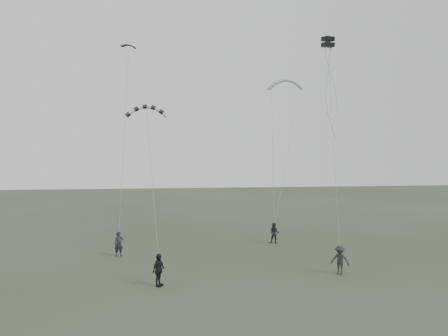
{
  "coord_description": "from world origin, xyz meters",
  "views": [
    {
      "loc": [
        -3.86,
        -28.56,
        7.95
      ],
      "look_at": [
        0.62,
        5.22,
        6.76
      ],
      "focal_mm": 35.0,
      "sensor_mm": 36.0,
      "label": 1
    }
  ],
  "objects": [
    {
      "name": "flyer_far",
      "position": [
        7.36,
        -1.55,
        0.95
      ],
      "size": [
        1.41,
        1.26,
        1.89
      ],
      "primitive_type": "imported",
      "rotation": [
        0.0,
        0.0,
        -0.58
      ],
      "color": "#27282C",
      "rests_on": "ground"
    },
    {
      "name": "kite_pale_large",
      "position": [
        7.98,
        14.02,
        15.17
      ],
      "size": [
        3.6,
        1.53,
        1.65
      ],
      "primitive_type": null,
      "rotation": [
        0.33,
        0.0,
        -0.09
      ],
      "color": "#9C9FA1",
      "rests_on": "flyer_right"
    },
    {
      "name": "kite_dark_small",
      "position": [
        -7.02,
        10.0,
        17.2
      ],
      "size": [
        1.38,
        1.06,
        0.56
      ],
      "primitive_type": null,
      "rotation": [
        0.34,
        0.0,
        0.49
      ],
      "color": "black",
      "rests_on": "flyer_left"
    },
    {
      "name": "flyer_center",
      "position": [
        -4.34,
        -2.59,
        0.98
      ],
      "size": [
        1.01,
        1.23,
        1.96
      ],
      "primitive_type": "imported",
      "rotation": [
        0.0,
        0.0,
        1.02
      ],
      "color": "black",
      "rests_on": "ground"
    },
    {
      "name": "kite_box",
      "position": [
        8.25,
        3.24,
        16.29
      ],
      "size": [
        0.91,
        0.98,
        0.84
      ],
      "primitive_type": null,
      "rotation": [
        0.12,
        0.0,
        0.24
      ],
      "color": "black",
      "rests_on": "flyer_far"
    },
    {
      "name": "flyer_right",
      "position": [
        5.52,
        8.54,
        0.91
      ],
      "size": [
        1.1,
        1.0,
        1.82
      ],
      "primitive_type": "imported",
      "rotation": [
        0.0,
        0.0,
        -0.45
      ],
      "color": "#27272C",
      "rests_on": "ground"
    },
    {
      "name": "flyer_left",
      "position": [
        -7.5,
        5.47,
        0.95
      ],
      "size": [
        0.8,
        0.65,
        1.89
      ],
      "primitive_type": "imported",
      "rotation": [
        0.0,
        0.0,
        0.33
      ],
      "color": "#232328",
      "rests_on": "ground"
    },
    {
      "name": "ground",
      "position": [
        0.0,
        0.0,
        0.0
      ],
      "size": [
        140.0,
        140.0,
        0.0
      ],
      "primitive_type": "plane",
      "color": "#323D27",
      "rests_on": "ground"
    },
    {
      "name": "kite_striped",
      "position": [
        -5.28,
        4.66,
        11.41
      ],
      "size": [
        3.14,
        1.27,
        1.4
      ],
      "primitive_type": null,
      "rotation": [
        0.35,
        0.0,
        0.04
      ],
      "color": "black",
      "rests_on": "flyer_center"
    }
  ]
}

